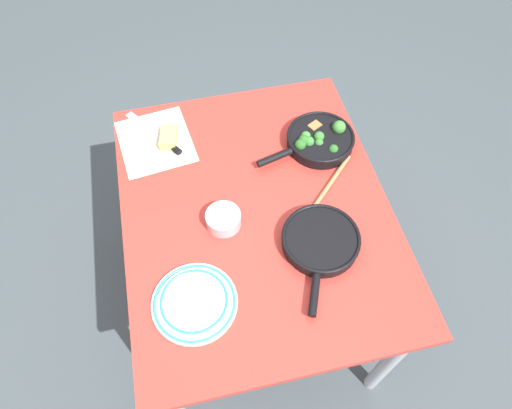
{
  "coord_description": "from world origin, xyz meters",
  "views": [
    {
      "loc": [
        -0.79,
        0.18,
        1.98
      ],
      "look_at": [
        0.0,
        0.0,
        0.75
      ],
      "focal_mm": 32.0,
      "sensor_mm": 36.0,
      "label": 1
    }
  ],
  "objects_px": {
    "wooden_spoon": "(316,205)",
    "dinner_plate_stack": "(194,302)",
    "skillet_broccoli": "(319,140)",
    "cheese_block": "(169,138)",
    "prep_bowl_steel": "(223,219)",
    "skillet_eggs": "(321,241)",
    "grater_knife": "(161,138)"
  },
  "relations": [
    {
      "from": "wooden_spoon",
      "to": "dinner_plate_stack",
      "type": "relative_size",
      "value": 1.21
    },
    {
      "from": "skillet_broccoli",
      "to": "cheese_block",
      "type": "bearing_deg",
      "value": -29.39
    },
    {
      "from": "cheese_block",
      "to": "prep_bowl_steel",
      "type": "xyz_separation_m",
      "value": [
        -0.38,
        -0.13,
        0.0
      ]
    },
    {
      "from": "skillet_eggs",
      "to": "grater_knife",
      "type": "distance_m",
      "value": 0.69
    },
    {
      "from": "skillet_broccoli",
      "to": "dinner_plate_stack",
      "type": "relative_size",
      "value": 1.48
    },
    {
      "from": "wooden_spoon",
      "to": "dinner_plate_stack",
      "type": "bearing_deg",
      "value": -14.95
    },
    {
      "from": "wooden_spoon",
      "to": "grater_knife",
      "type": "relative_size",
      "value": 1.18
    },
    {
      "from": "skillet_eggs",
      "to": "grater_knife",
      "type": "bearing_deg",
      "value": -118.28
    },
    {
      "from": "skillet_broccoli",
      "to": "cheese_block",
      "type": "height_order",
      "value": "skillet_broccoli"
    },
    {
      "from": "skillet_eggs",
      "to": "grater_knife",
      "type": "relative_size",
      "value": 1.39
    },
    {
      "from": "cheese_block",
      "to": "dinner_plate_stack",
      "type": "distance_m",
      "value": 0.63
    },
    {
      "from": "skillet_broccoli",
      "to": "wooden_spoon",
      "type": "height_order",
      "value": "skillet_broccoli"
    },
    {
      "from": "dinner_plate_stack",
      "to": "prep_bowl_steel",
      "type": "bearing_deg",
      "value": -27.97
    },
    {
      "from": "wooden_spoon",
      "to": "grater_knife",
      "type": "height_order",
      "value": "grater_knife"
    },
    {
      "from": "grater_knife",
      "to": "prep_bowl_steel",
      "type": "bearing_deg",
      "value": 167.02
    },
    {
      "from": "skillet_broccoli",
      "to": "prep_bowl_steel",
      "type": "bearing_deg",
      "value": 17.47
    },
    {
      "from": "skillet_broccoli",
      "to": "grater_knife",
      "type": "bearing_deg",
      "value": -30.12
    },
    {
      "from": "skillet_broccoli",
      "to": "cheese_block",
      "type": "distance_m",
      "value": 0.54
    },
    {
      "from": "skillet_broccoli",
      "to": "prep_bowl_steel",
      "type": "height_order",
      "value": "skillet_broccoli"
    },
    {
      "from": "grater_knife",
      "to": "prep_bowl_steel",
      "type": "relative_size",
      "value": 2.27
    },
    {
      "from": "cheese_block",
      "to": "prep_bowl_steel",
      "type": "relative_size",
      "value": 0.93
    },
    {
      "from": "skillet_eggs",
      "to": "wooden_spoon",
      "type": "bearing_deg",
      "value": -168.79
    },
    {
      "from": "wooden_spoon",
      "to": "prep_bowl_steel",
      "type": "relative_size",
      "value": 2.68
    },
    {
      "from": "skillet_broccoli",
      "to": "wooden_spoon",
      "type": "distance_m",
      "value": 0.27
    },
    {
      "from": "skillet_broccoli",
      "to": "cheese_block",
      "type": "relative_size",
      "value": 3.5
    },
    {
      "from": "skillet_eggs",
      "to": "grater_knife",
      "type": "height_order",
      "value": "skillet_eggs"
    },
    {
      "from": "skillet_broccoli",
      "to": "prep_bowl_steel",
      "type": "relative_size",
      "value": 3.27
    },
    {
      "from": "skillet_broccoli",
      "to": "grater_knife",
      "type": "distance_m",
      "value": 0.57
    },
    {
      "from": "skillet_eggs",
      "to": "grater_knife",
      "type": "xyz_separation_m",
      "value": [
        0.54,
        0.43,
        -0.01
      ]
    },
    {
      "from": "skillet_eggs",
      "to": "prep_bowl_steel",
      "type": "bearing_deg",
      "value": -94.26
    },
    {
      "from": "prep_bowl_steel",
      "to": "skillet_eggs",
      "type": "bearing_deg",
      "value": -117.32
    },
    {
      "from": "wooden_spoon",
      "to": "dinner_plate_stack",
      "type": "distance_m",
      "value": 0.5
    }
  ]
}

